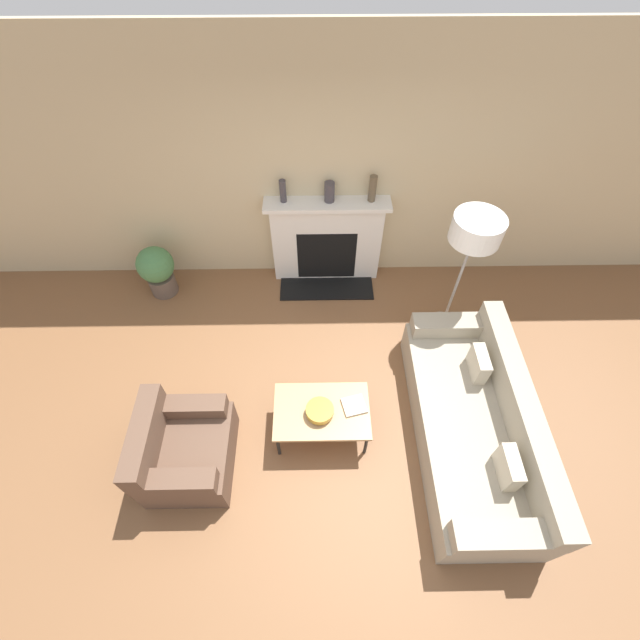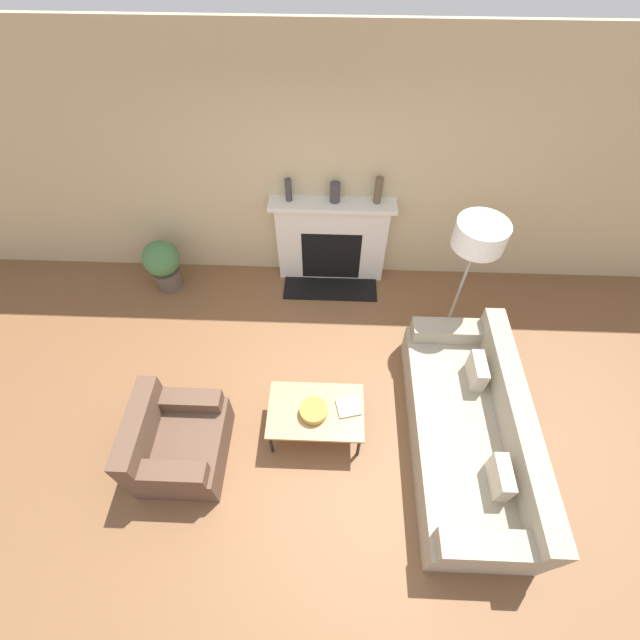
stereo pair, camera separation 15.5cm
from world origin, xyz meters
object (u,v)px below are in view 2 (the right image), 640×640
couch (470,431)px  potted_plant (163,263)px  floor_lamp (478,242)px  fireplace (332,242)px  mantel_vase_left (289,190)px  bowl (314,411)px  mantel_vase_center_left (335,192)px  book (348,407)px  coffee_table (316,412)px  mantel_vase_center_right (378,190)px  armchair_near (177,443)px

couch → potted_plant: (-3.46, 2.03, 0.10)m
couch → floor_lamp: floor_lamp is taller
fireplace → mantel_vase_left: bearing=178.3°
bowl → mantel_vase_center_left: mantel_vase_center_left is taller
bowl → book: bearing=12.0°
couch → coffee_table: couch is taller
mantel_vase_center_right → potted_plant: mantel_vase_center_right is taller
mantel_vase_left → mantel_vase_center_left: (0.52, 0.00, -0.02)m
coffee_table → book: 0.32m
couch → potted_plant: size_ratio=3.30×
armchair_near → mantel_vase_center_right: (1.88, 2.53, 1.03)m
fireplace → book: (0.21, -2.15, -0.16)m
fireplace → couch: bearing=-59.1°
mantel_vase_left → floor_lamp: bearing=-25.1°
mantel_vase_left → mantel_vase_center_left: bearing=0.0°
mantel_vase_center_left → mantel_vase_left: bearing=180.0°
armchair_near → bowl: (1.26, 0.30, 0.16)m
mantel_vase_center_right → mantel_vase_center_left: bearing=180.0°
coffee_table → floor_lamp: floor_lamp is taller
book → mantel_vase_center_left: size_ratio=1.10×
floor_lamp → mantel_vase_center_left: floor_lamp is taller
couch → potted_plant: bearing=-120.4°
coffee_table → book: (0.31, 0.04, 0.04)m
bowl → mantel_vase_center_left: (0.14, 2.23, 0.83)m
book → mantel_vase_center_left: mantel_vase_center_left is taller
bowl → potted_plant: 2.78m
fireplace → couch: size_ratio=0.64×
fireplace → bowl: 2.23m
couch → mantel_vase_center_left: mantel_vase_center_left is taller
couch → book: size_ratio=8.89×
armchair_near → floor_lamp: 3.41m
book → mantel_vase_center_right: mantel_vase_center_right is taller
coffee_table → mantel_vase_left: mantel_vase_left is taller
couch → mantel_vase_left: (-1.87, 2.31, 1.01)m
coffee_table → bowl: (-0.02, -0.03, 0.09)m
armchair_near → mantel_vase_center_left: (1.40, 2.53, 0.99)m
bowl → book: bowl is taller
fireplace → floor_lamp: bearing=-31.9°
mantel_vase_left → potted_plant: (-1.60, -0.28, -0.91)m
coffee_table → potted_plant: 2.77m
armchair_near → mantel_vase_center_right: bearing=-36.5°
bowl → mantel_vase_center_right: mantel_vase_center_right is taller
mantel_vase_center_right → bowl: bearing=-105.4°
armchair_near → coffee_table: (1.28, 0.33, 0.07)m
coffee_table → mantel_vase_center_left: size_ratio=3.95×
bowl → mantel_vase_center_right: 2.47m
potted_plant → mantel_vase_left: bearing=9.9°
fireplace → mantel_vase_center_right: 0.90m
potted_plant → fireplace: bearing=7.2°
mantel_vase_left → mantel_vase_center_left: mantel_vase_left is taller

